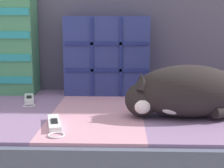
% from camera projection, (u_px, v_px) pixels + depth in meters
% --- Properties ---
extents(couch, '(2.03, 0.89, 0.37)m').
position_uv_depth(couch, '(59.00, 152.00, 1.36)').
color(couch, brown).
rests_on(couch, ground_plane).
extents(sofa_backrest, '(1.99, 0.14, 0.46)m').
position_uv_depth(sofa_backrest, '(71.00, 40.00, 1.65)').
color(sofa_backrest, '#514C60').
rests_on(sofa_backrest, couch).
extents(throw_pillow_quilted, '(0.37, 0.14, 0.34)m').
position_uv_depth(throw_pillow_quilted, '(107.00, 55.00, 1.51)').
color(throw_pillow_quilted, navy).
rests_on(throw_pillow_quilted, couch).
extents(sleeping_cat, '(0.44, 0.19, 0.18)m').
position_uv_depth(sleeping_cat, '(182.00, 93.00, 1.15)').
color(sleeping_cat, black).
rests_on(sleeping_cat, couch).
extents(game_remote_near, '(0.09, 0.20, 0.02)m').
position_uv_depth(game_remote_near, '(54.00, 124.00, 1.06)').
color(game_remote_near, white).
rests_on(game_remote_near, couch).
extents(game_remote_far, '(0.09, 0.19, 0.02)m').
position_uv_depth(game_remote_far, '(29.00, 99.00, 1.39)').
color(game_remote_far, white).
rests_on(game_remote_far, couch).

